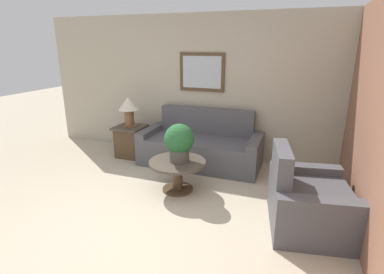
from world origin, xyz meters
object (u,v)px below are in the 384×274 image
couch_main (201,147)px  potted_plant_on_table (179,141)px  side_table (131,141)px  coffee_table (177,169)px  table_lamp (129,107)px  armchair (307,202)px

couch_main → potted_plant_on_table: (0.04, -1.08, 0.45)m
side_table → potted_plant_on_table: potted_plant_on_table is taller
potted_plant_on_table → side_table: bearing=145.1°
coffee_table → table_lamp: 1.83m
side_table → table_lamp: (0.00, 0.00, 0.66)m
side_table → coffee_table: bearing=-35.8°
couch_main → armchair: same height
table_lamp → potted_plant_on_table: bearing=-34.9°
armchair → potted_plant_on_table: potted_plant_on_table is taller
couch_main → table_lamp: size_ratio=3.76×
couch_main → potted_plant_on_table: potted_plant_on_table is taller
coffee_table → couch_main: bearing=90.4°
armchair → side_table: size_ratio=2.06×
armchair → coffee_table: bearing=70.2°
table_lamp → potted_plant_on_table: table_lamp is taller
side_table → table_lamp: size_ratio=1.05×
couch_main → side_table: 1.39m
armchair → coffee_table: (-1.77, 0.31, 0.02)m
coffee_table → side_table: bearing=144.2°
armchair → side_table: bearing=57.5°
coffee_table → potted_plant_on_table: bearing=25.9°
table_lamp → armchair: bearing=-22.5°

